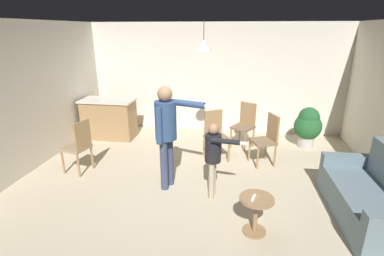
% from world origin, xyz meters
% --- Properties ---
extents(ground, '(7.68, 7.68, 0.00)m').
position_xyz_m(ground, '(0.00, 0.00, 0.00)').
color(ground, beige).
extents(wall_back, '(6.40, 0.10, 2.70)m').
position_xyz_m(wall_back, '(0.00, 3.20, 1.35)').
color(wall_back, silver).
rests_on(wall_back, ground).
extents(wall_left, '(0.10, 6.40, 2.70)m').
position_xyz_m(wall_left, '(-3.20, 0.00, 1.35)').
color(wall_left, silver).
rests_on(wall_left, ground).
extents(couch_floral, '(0.90, 1.82, 1.00)m').
position_xyz_m(couch_floral, '(2.52, -0.33, 0.33)').
color(couch_floral, slate).
rests_on(couch_floral, ground).
extents(kitchen_counter, '(1.26, 0.66, 0.95)m').
position_xyz_m(kitchen_counter, '(-2.45, 2.18, 0.48)').
color(kitchen_counter, '#99754C').
rests_on(kitchen_counter, ground).
extents(side_table_by_couch, '(0.44, 0.44, 0.52)m').
position_xyz_m(side_table_by_couch, '(0.91, -0.86, 0.33)').
color(side_table_by_couch, '#99754C').
rests_on(side_table_by_couch, ground).
extents(person_adult, '(0.88, 0.48, 1.71)m').
position_xyz_m(person_adult, '(-0.48, 0.10, 1.06)').
color(person_adult, '#384260').
rests_on(person_adult, ground).
extents(person_child, '(0.61, 0.40, 1.22)m').
position_xyz_m(person_child, '(0.29, -0.09, 0.76)').
color(person_child, tan).
rests_on(person_child, ground).
extents(dining_chair_by_counter, '(0.58, 0.58, 1.00)m').
position_xyz_m(dining_chair_by_counter, '(0.78, 2.11, 0.55)').
color(dining_chair_by_counter, '#99754C').
rests_on(dining_chair_by_counter, ground).
extents(dining_chair_near_wall, '(0.50, 0.50, 1.00)m').
position_xyz_m(dining_chair_near_wall, '(-2.21, 0.37, 0.55)').
color(dining_chair_near_wall, '#99754C').
rests_on(dining_chair_near_wall, ground).
extents(dining_chair_centre_back, '(0.55, 0.55, 1.00)m').
position_xyz_m(dining_chair_centre_back, '(1.19, 1.28, 0.55)').
color(dining_chair_centre_back, '#99754C').
rests_on(dining_chair_centre_back, ground).
extents(dining_chair_spare, '(0.58, 0.58, 1.00)m').
position_xyz_m(dining_chair_spare, '(0.20, 1.35, 0.55)').
color(dining_chair_spare, '#99754C').
rests_on(dining_chair_spare, ground).
extents(potted_plant_corner, '(0.60, 0.60, 0.92)m').
position_xyz_m(potted_plant_corner, '(2.17, 2.32, 0.51)').
color(potted_plant_corner, '#B7B2AD').
rests_on(potted_plant_corner, ground).
extents(spare_remote_on_table, '(0.08, 0.13, 0.04)m').
position_xyz_m(spare_remote_on_table, '(0.87, -0.89, 0.54)').
color(spare_remote_on_table, white).
rests_on(spare_remote_on_table, side_table_by_couch).
extents(ceiling_light_pendant, '(0.32, 0.32, 0.55)m').
position_xyz_m(ceiling_light_pendant, '(-0.07, 1.40, 2.25)').
color(ceiling_light_pendant, silver).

